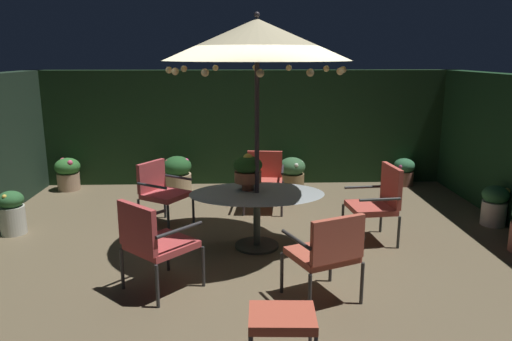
# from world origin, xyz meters

# --- Properties ---
(ground_plane) EXTENTS (8.01, 6.59, 0.02)m
(ground_plane) POSITION_xyz_m (0.00, 0.00, -0.01)
(ground_plane) COLOR brown
(hedge_backdrop_rear) EXTENTS (8.01, 0.30, 2.12)m
(hedge_backdrop_rear) POSITION_xyz_m (0.00, 3.14, 1.06)
(hedge_backdrop_rear) COLOR black
(hedge_backdrop_rear) RESTS_ON ground_plane
(patio_dining_table) EXTENTS (1.70, 1.12, 0.72)m
(patio_dining_table) POSITION_xyz_m (0.08, -0.15, 0.59)
(patio_dining_table) COLOR #29312D
(patio_dining_table) RESTS_ON ground_plane
(patio_umbrella) EXTENTS (2.21, 2.21, 2.88)m
(patio_umbrella) POSITION_xyz_m (0.08, -0.15, 2.56)
(patio_umbrella) COLOR #2F2B31
(patio_umbrella) RESTS_ON ground_plane
(centerpiece_planter) EXTENTS (0.37, 0.37, 0.47)m
(centerpiece_planter) POSITION_xyz_m (-0.03, -0.01, 0.99)
(centerpiece_planter) COLOR #A66343
(centerpiece_planter) RESTS_ON patio_dining_table
(patio_chair_north) EXTENTS (0.78, 0.79, 0.92)m
(patio_chair_north) POSITION_xyz_m (-1.25, 0.71, 0.55)
(patio_chair_north) COLOR #292F33
(patio_chair_north) RESTS_ON ground_plane
(patio_chair_northeast) EXTENTS (0.88, 0.88, 0.98)m
(patio_chair_northeast) POSITION_xyz_m (-1.02, -1.31, 0.57)
(patio_chair_northeast) COLOR #2F2E30
(patio_chair_northeast) RESTS_ON ground_plane
(patio_chair_east) EXTENTS (0.80, 0.77, 0.94)m
(patio_chair_east) POSITION_xyz_m (0.71, -1.61, 0.56)
(patio_chair_east) COLOR #32302F
(patio_chair_east) RESTS_ON ground_plane
(patio_chair_southeast) EXTENTS (0.64, 0.67, 1.01)m
(patio_chair_southeast) POSITION_xyz_m (1.68, 0.01, 0.57)
(patio_chair_southeast) COLOR #2C2F2D
(patio_chair_southeast) RESTS_ON ground_plane
(patio_chair_south) EXTENTS (0.68, 0.67, 0.90)m
(patio_chair_south) POSITION_xyz_m (0.26, 1.44, 0.52)
(patio_chair_south) COLOR #312B2F
(patio_chair_south) RESTS_ON ground_plane
(ottoman_footrest) EXTENTS (0.55, 0.44, 0.40)m
(ottoman_footrest) POSITION_xyz_m (0.19, -2.51, 0.35)
(ottoman_footrest) COLOR #322E34
(ottoman_footrest) RESTS_ON ground_plane
(potted_plant_left_far) EXTENTS (0.34, 0.34, 0.60)m
(potted_plant_left_far) POSITION_xyz_m (-3.24, 0.45, 0.31)
(potted_plant_left_far) COLOR beige
(potted_plant_left_far) RESTS_ON ground_plane
(potted_plant_left_near) EXTENTS (0.37, 0.37, 0.58)m
(potted_plant_left_near) POSITION_xyz_m (3.53, 0.54, 0.31)
(potted_plant_left_near) COLOR beige
(potted_plant_left_near) RESTS_ON ground_plane
(potted_plant_back_center) EXTENTS (0.48, 0.48, 0.57)m
(potted_plant_back_center) POSITION_xyz_m (0.84, 2.66, 0.30)
(potted_plant_back_center) COLOR olive
(potted_plant_back_center) RESTS_ON ground_plane
(potted_plant_right_near) EXTENTS (0.52, 0.52, 0.63)m
(potted_plant_right_near) POSITION_xyz_m (-1.24, 2.56, 0.32)
(potted_plant_right_near) COLOR tan
(potted_plant_right_near) RESTS_ON ground_plane
(potted_plant_back_right) EXTENTS (0.45, 0.45, 0.59)m
(potted_plant_back_right) POSITION_xyz_m (-3.23, 2.68, 0.32)
(potted_plant_back_right) COLOR tan
(potted_plant_back_right) RESTS_ON ground_plane
(potted_plant_back_left) EXTENTS (0.39, 0.39, 0.51)m
(potted_plant_back_left) POSITION_xyz_m (2.97, 2.77, 0.27)
(potted_plant_back_left) COLOR #9F604D
(potted_plant_back_left) RESTS_ON ground_plane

